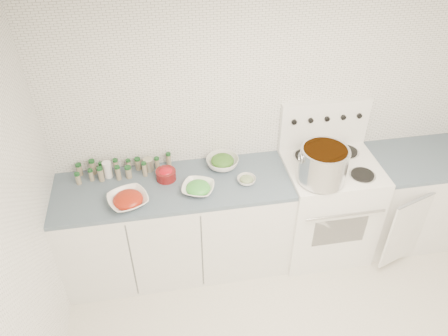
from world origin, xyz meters
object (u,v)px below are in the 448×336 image
stove (325,204)px  bowl_snowpea (198,188)px  bowl_tomato (128,200)px  stock_pot (323,163)px

stove → bowl_snowpea: (-1.12, -0.10, 0.44)m
bowl_tomato → bowl_snowpea: (0.53, 0.05, -0.01)m
bowl_tomato → stove: bearing=5.3°
bowl_tomato → bowl_snowpea: size_ratio=1.18×
stove → bowl_snowpea: bearing=-174.8°
stock_pot → bowl_snowpea: (-0.95, 0.07, -0.16)m
stove → bowl_tomato: 1.71m
stove → bowl_snowpea: 1.20m
stock_pot → bowl_tomato: size_ratio=1.06×
stock_pot → bowl_snowpea: stock_pot is taller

